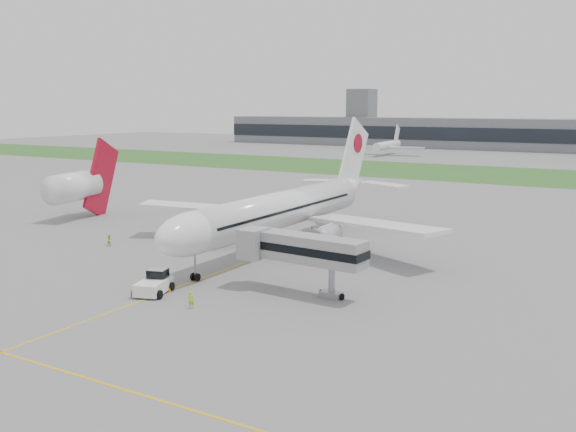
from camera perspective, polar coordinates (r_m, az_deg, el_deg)
The scene contains 14 objects.
ground at distance 86.07m, azimuth -1.97°, elevation -3.47°, with size 600.00×600.00×0.00m, color gray.
apron_markings at distance 82.02m, azimuth -3.85°, elevation -4.15°, with size 70.00×70.00×0.04m, color gold, non-canonical shape.
grass_strip at distance 196.87m, azimuth 17.17°, elevation 3.60°, with size 600.00×50.00×0.02m, color #2D5821.
terminal_building at distance 304.12m, azimuth 22.14°, elevation 6.67°, with size 320.00×22.30×14.00m.
control_tower at distance 331.98m, azimuth 6.51°, elevation 6.31°, with size 12.00×12.00×56.00m, color slate, non-canonical shape.
airliner at distance 89.04m, azimuth -0.31°, elevation 0.70°, with size 48.13×53.95×17.88m.
pushback_tug at distance 70.02m, azimuth -11.78°, elevation -5.85°, with size 4.27×5.27×2.40m.
jet_bridge at distance 67.54m, azimuth 0.95°, elevation -2.92°, with size 14.36×4.09×6.58m.
safety_cone_left at distance 71.13m, azimuth -10.88°, elevation -6.29°, with size 0.35×0.35×0.48m, color orange.
safety_cone_right at distance 70.21m, azimuth -10.47°, elevation -6.48°, with size 0.37×0.37×0.51m, color orange.
ground_crew_near at distance 64.29m, azimuth -8.62°, elevation -7.37°, with size 0.64×0.42×1.76m, color #A8EA27.
ground_crew_far at distance 94.72m, azimuth -15.58°, elevation -2.10°, with size 0.78×0.61×1.61m, color #C0DA24.
neighbor_aircraft at distance 118.51m, azimuth -18.24°, elevation 2.58°, with size 7.58×18.37×14.82m.
distant_aircraft_left at distance 263.39m, azimuth 8.78°, elevation 5.37°, with size 30.17×26.62×11.54m, color white, non-canonical shape.
Camera 1 is at (45.08, -70.62, 19.72)m, focal length 40.00 mm.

